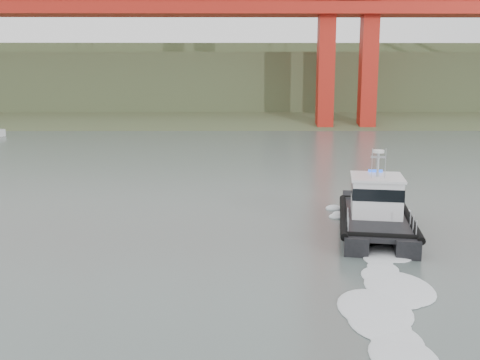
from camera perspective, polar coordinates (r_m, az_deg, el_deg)
The scene contains 3 objects.
ground at distance 28.27m, azimuth -2.78°, elevation -7.19°, with size 400.00×400.00×0.00m, color #53635E.
headlands at distance 152.46m, azimuth -0.90°, elevation 9.65°, with size 500.00×105.36×27.12m.
patrol_boat at distance 31.98m, azimuth 14.29°, elevation -3.16°, with size 5.49×10.64×4.92m.
Camera 1 is at (1.15, -26.95, 8.43)m, focal length 40.00 mm.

